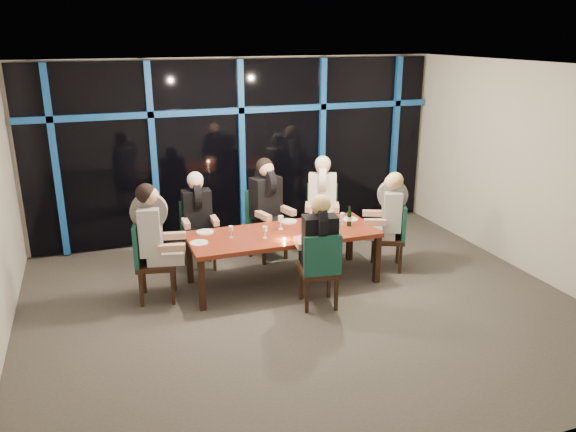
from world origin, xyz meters
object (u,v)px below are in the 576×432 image
Objects in this scene: wine_bottle at (349,218)px; chair_end_left at (149,257)px; chair_far_right at (322,214)px; chair_end_right at (394,233)px; diner_far_mid at (267,195)px; dining_table at (283,237)px; water_pitcher at (337,227)px; diner_far_left at (197,207)px; chair_far_mid at (264,220)px; chair_near_mid at (320,267)px; chair_far_left at (198,231)px; diner_near_mid at (319,234)px; diner_end_left at (153,225)px; diner_end_right at (389,207)px; diner_far_right at (322,190)px.

chair_end_left is at bearing 176.80° from wine_bottle.
chair_far_right is 0.97× the size of chair_end_left.
diner_far_mid reaches higher than chair_end_right.
dining_table is 14.39× the size of water_pitcher.
diner_far_left reaches higher than wine_bottle.
chair_end_left is at bearing -169.22° from chair_far_mid.
chair_end_left is (-1.82, 0.10, -0.08)m from dining_table.
dining_table is 2.67× the size of diner_far_left.
chair_near_mid is 0.97× the size of diner_far_mid.
diner_near_mid is at bearing -55.64° from chair_far_left.
diner_end_left reaches higher than chair_end_left.
chair_far_mid is (0.05, 1.03, -0.08)m from dining_table.
diner_far_left is (0.81, 0.83, 0.35)m from chair_end_left.
diner_far_mid is at bearing -2.58° from chair_far_left.
diner_end_right reaches higher than chair_near_mid.
diner_far_left is at bearing -29.58° from diner_end_left.
chair_far_left is 2.14m from water_pitcher.
water_pitcher is (1.69, -1.19, -0.11)m from diner_far_left.
diner_far_mid is at bearing 131.95° from wine_bottle.
dining_table is 2.60× the size of chair_far_left.
diner_far_left is 0.99× the size of diner_end_right.
diner_end_left is at bearing -68.16° from diner_end_right.
diner_far_left is 1.12m from diner_end_left.
chair_near_mid is 1.19m from wine_bottle.
wine_bottle is at bearing -81.93° from diner_end_left.
diner_end_left is at bearing 177.41° from dining_table.
chair_far_mid reaches higher than chair_far_right.
chair_far_left is 1.02× the size of diner_end_right.
diner_far_right reaches higher than chair_far_right.
chair_far_mid is at bearing 2.15° from chair_far_left.
chair_far_mid is at bearing -76.53° from chair_near_mid.
chair_far_left is 5.53× the size of water_pitcher.
chair_near_mid is (0.18, -0.89, -0.11)m from dining_table.
chair_far_right is at bearing 90.00° from diner_far_right.
chair_near_mid is at bearing 90.00° from diner_near_mid.
chair_near_mid is 2.08m from diner_far_right.
water_pitcher is (0.64, -1.30, 0.24)m from chair_far_mid.
diner_far_left is at bearing -86.27° from diner_end_right.
dining_table is 2.54× the size of chair_near_mid.
wine_bottle is at bearing -3.54° from dining_table.
wine_bottle is (0.93, -1.09, 0.26)m from chair_far_mid.
diner_end_left is 3.35m from diner_end_right.
diner_far_right reaches higher than diner_far_left.
diner_far_right is at bearing -104.68° from diner_near_mid.
dining_table is 2.41× the size of chair_far_mid.
wine_bottle is (0.97, -0.06, 0.18)m from dining_table.
diner_far_mid is at bearing 92.49° from water_pitcher.
chair_far_left is 1.27m from diner_end_left.
diner_end_right is at bearing -35.32° from diner_far_right.
chair_far_left is at bearing -87.89° from diner_end_right.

